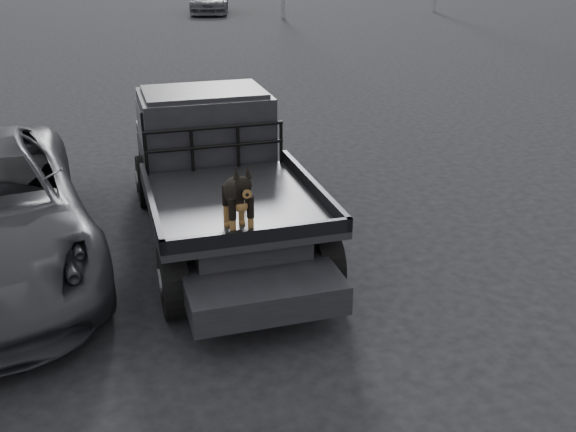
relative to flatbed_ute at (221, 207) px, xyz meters
name	(u,v)px	position (x,y,z in m)	size (l,w,h in m)	color
ground	(266,321)	(0.05, -2.12, -0.46)	(120.00, 120.00, 0.00)	black
flatbed_ute	(221,207)	(0.00, 0.00, 0.00)	(2.00, 5.40, 0.92)	black
ute_cab	(205,121)	(0.00, 0.95, 0.90)	(1.72, 1.30, 0.88)	black
headache_rack	(215,148)	(0.00, 0.20, 0.74)	(1.80, 0.08, 0.55)	black
dog	(237,199)	(-0.15, -1.82, 0.83)	(0.32, 0.60, 0.74)	black
distant_car_b	(210,0)	(4.87, 28.38, 0.24)	(1.96, 4.82, 1.40)	#424246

